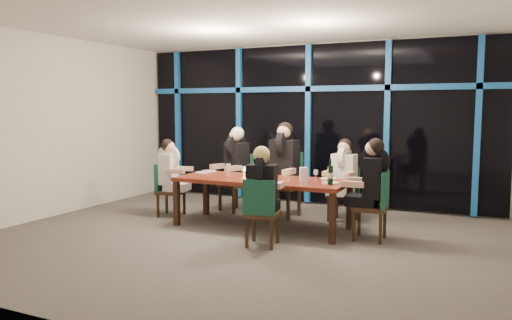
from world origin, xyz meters
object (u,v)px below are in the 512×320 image
object	(u,v)px
chair_near_mid	(261,209)
chair_far_mid	(286,180)
diner_end_right	(371,174)
chair_end_right	(376,202)
diner_far_left	(235,157)
diner_far_right	(343,168)
diner_far_mid	(283,156)
water_pitcher	(304,175)
chair_far_right	(345,189)
wine_bottle	(330,175)
chair_far_left	(239,179)
diner_end_left	(170,166)
dining_table	(262,183)
chair_end_left	(167,187)
diner_near_mid	(263,181)

from	to	relation	value
chair_near_mid	chair_far_mid	bearing A→B (deg)	-86.22
diner_end_right	chair_far_mid	bearing A→B (deg)	-122.50
chair_end_right	diner_end_right	bearing A→B (deg)	-90.00
diner_far_left	diner_far_right	xyz separation A→B (m)	(1.93, 0.04, -0.10)
diner_far_mid	water_pitcher	distance (m)	1.18
chair_far_right	chair_end_right	size ratio (longest dim) A/B	0.94
diner_far_mid	chair_far_mid	bearing A→B (deg)	90.00
chair_near_mid	water_pitcher	size ratio (longest dim) A/B	4.18
chair_far_right	chair_near_mid	distance (m)	2.08
chair_far_right	wine_bottle	distance (m)	1.22
diner_far_left	water_pitcher	xyz separation A→B (m)	(1.63, -0.99, -0.10)
chair_far_left	diner_end_left	world-z (taller)	diner_end_left
dining_table	chair_far_right	world-z (taller)	chair_far_right
chair_end_left	diner_end_right	size ratio (longest dim) A/B	0.95
chair_end_left	diner_far_right	bearing A→B (deg)	-82.50
diner_far_left	diner_near_mid	distance (m)	2.27
chair_end_right	diner_end_right	distance (m)	0.39
chair_far_mid	diner_end_left	size ratio (longest dim) A/B	1.25
chair_near_mid	diner_far_left	distance (m)	2.38
diner_far_left	diner_end_right	bearing A→B (deg)	2.83
diner_far_left	wine_bottle	size ratio (longest dim) A/B	2.75
chair_near_mid	diner_end_left	distance (m)	2.43
chair_end_left	diner_end_right	bearing A→B (deg)	-101.41
diner_far_mid	diner_end_left	world-z (taller)	diner_far_mid
chair_far_left	chair_far_mid	world-z (taller)	chair_far_mid
wine_bottle	chair_near_mid	bearing A→B (deg)	-127.92
chair_near_mid	diner_near_mid	xyz separation A→B (m)	(-0.01, 0.08, 0.36)
chair_far_mid	diner_far_left	distance (m)	1.01
water_pitcher	diner_near_mid	bearing A→B (deg)	-115.09
chair_near_mid	diner_far_right	xyz separation A→B (m)	(0.55, 1.93, 0.36)
diner_far_left	chair_end_left	bearing A→B (deg)	-112.93
chair_end_right	diner_end_right	size ratio (longest dim) A/B	1.03
diner_end_right	water_pitcher	xyz separation A→B (m)	(-0.95, -0.07, -0.06)
chair_far_right	diner_near_mid	size ratio (longest dim) A/B	1.03
chair_near_mid	diner_near_mid	distance (m)	0.37
chair_far_mid	chair_far_right	distance (m)	1.00
diner_far_right	diner_end_right	distance (m)	1.16
diner_far_right	diner_end_right	size ratio (longest dim) A/B	0.94
chair_far_mid	diner_near_mid	distance (m)	1.91
diner_end_right	wine_bottle	world-z (taller)	diner_end_right
chair_end_left	wine_bottle	size ratio (longest dim) A/B	2.48
chair_far_left	diner_end_left	size ratio (longest dim) A/B	1.17
chair_near_mid	wine_bottle	xyz separation A→B (m)	(0.66, 0.85, 0.38)
water_pitcher	chair_far_left	bearing A→B (deg)	139.00
chair_end_left	diner_end_right	distance (m)	3.46
chair_near_mid	diner_end_right	size ratio (longest dim) A/B	0.97
chair_far_right	chair_end_left	xyz separation A→B (m)	(-2.79, -0.95, -0.01)
diner_far_left	diner_near_mid	size ratio (longest dim) A/B	1.12
chair_near_mid	diner_far_right	size ratio (longest dim) A/B	1.03
chair_far_mid	diner_end_right	world-z (taller)	diner_end_right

